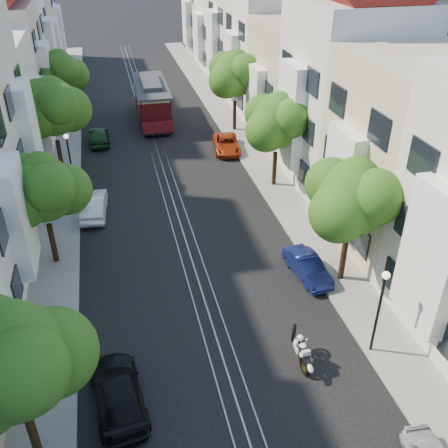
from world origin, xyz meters
TOP-DOWN VIEW (x-y plane):
  - ground at (0.00, 28.00)m, footprint 200.00×200.00m
  - sidewalk_east at (7.25, 28.00)m, footprint 2.50×80.00m
  - sidewalk_west at (-7.25, 28.00)m, footprint 2.50×80.00m
  - rail_left at (-0.55, 28.00)m, footprint 0.06×80.00m
  - rail_slot at (0.00, 28.00)m, footprint 0.06×80.00m
  - rail_right at (0.55, 28.00)m, footprint 0.06×80.00m
  - lane_line at (0.00, 28.00)m, footprint 0.08×80.00m
  - townhouses_east at (11.87, 27.91)m, footprint 7.75×72.00m
  - tree_e_b at (7.26, 8.98)m, footprint 4.93×4.08m
  - tree_e_c at (7.26, 19.98)m, footprint 4.84×3.99m
  - tree_e_d at (7.26, 30.98)m, footprint 5.01×4.16m
  - tree_w_a at (-7.14, 1.98)m, footprint 4.93×4.08m
  - tree_w_b at (-7.14, 13.98)m, footprint 4.72×3.87m
  - tree_w_c at (-7.14, 24.98)m, footprint 5.13×4.28m
  - tree_w_d at (-7.14, 35.98)m, footprint 4.84×3.99m
  - lamp_east at (6.30, 4.00)m, footprint 0.32×0.32m
  - lamp_west at (-6.30, 22.00)m, footprint 0.32×0.32m
  - sportbike_rider at (3.06, 4.04)m, footprint 0.55×2.03m
  - cable_car at (0.50, 35.08)m, footprint 2.94×9.03m
  - parked_car_e_mid at (5.60, 9.67)m, footprint 1.67×3.68m
  - parked_car_e_far at (5.43, 26.70)m, footprint 2.50×4.47m
  - parked_car_w_near at (-4.42, 3.72)m, footprint 2.31×4.69m
  - parked_car_w_mid at (-5.07, 18.81)m, footprint 1.76×4.21m
  - parked_car_w_far at (-4.48, 30.70)m, footprint 1.64×4.05m

SIDE VIEW (x-z plane):
  - ground at x=0.00m, z-range 0.00..0.00m
  - lane_line at x=0.00m, z-range 0.00..0.01m
  - rail_left at x=-0.55m, z-range 0.00..0.02m
  - rail_slot at x=0.00m, z-range 0.00..0.02m
  - rail_right at x=0.55m, z-range 0.00..0.02m
  - sidewalk_east at x=7.25m, z-range 0.00..0.12m
  - sidewalk_west at x=-7.25m, z-range 0.00..0.12m
  - parked_car_e_mid at x=5.60m, z-range 0.00..1.17m
  - parked_car_e_far at x=5.43m, z-range 0.00..1.18m
  - parked_car_w_near at x=-4.42m, z-range 0.00..1.31m
  - parked_car_w_mid at x=-5.07m, z-range 0.00..1.35m
  - parked_car_w_far at x=-4.48m, z-range 0.00..1.38m
  - sportbike_rider at x=3.06m, z-range 0.08..1.64m
  - cable_car at x=0.50m, z-range 0.32..3.77m
  - lamp_east at x=6.30m, z-range 0.77..4.93m
  - lamp_west at x=-6.30m, z-range 0.77..4.93m
  - tree_w_b at x=-7.14m, z-range 1.26..7.53m
  - tree_e_c at x=7.26m, z-range 1.34..7.86m
  - tree_w_d at x=-7.14m, z-range 1.34..7.86m
  - tree_e_b at x=7.26m, z-range 1.39..8.07m
  - tree_w_a at x=-7.14m, z-range 1.39..8.07m
  - tree_e_d at x=7.26m, z-range 1.44..8.29m
  - tree_w_c at x=-7.14m, z-range 1.52..8.62m
  - townhouses_east at x=11.87m, z-range -0.82..11.18m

